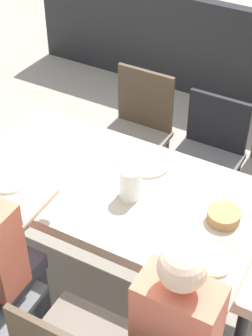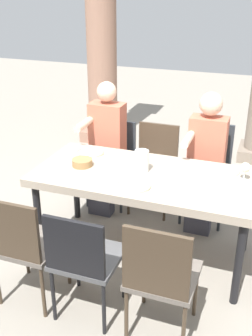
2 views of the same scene
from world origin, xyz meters
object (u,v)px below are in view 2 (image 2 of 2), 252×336
object	(u,v)px
diner_man_white	(205,158)
wine_glass_2	(245,168)
plate_1	(134,186)
chair_mid_south	(83,257)
diner_woman_green	(105,145)
chair_mid_north	(155,160)
dining_table	(145,181)
plate_2	(225,171)
plate_0	(91,153)
chair_west_north	(113,156)
chair_east_south	(161,274)
chair_east_north	(208,167)
chair_west_south	(24,242)
water_pitcher	(142,162)
bread_basket	(82,162)
stone_column_near	(101,41)

from	to	relation	value
diner_man_white	wine_glass_2	bearing A→B (deg)	-52.05
plate_1	chair_mid_south	bearing A→B (deg)	-104.01
diner_woman_green	plate_1	bearing A→B (deg)	-55.53
chair_mid_north	plate_1	world-z (taller)	chair_mid_north
dining_table	plate_2	distance (m)	0.66
plate_0	chair_west_north	bearing A→B (deg)	92.82
dining_table	chair_mid_south	size ratio (longest dim) A/B	2.08
chair_east_south	diner_woman_green	bearing A→B (deg)	123.69
chair_mid_south	plate_2	bearing A→B (deg)	55.30
plate_1	chair_west_north	bearing A→B (deg)	119.23
dining_table	diner_woman_green	xyz separation A→B (m)	(-0.63, 0.65, -0.00)
chair_west_north	plate_0	size ratio (longest dim) A/B	3.63
plate_1	wine_glass_2	distance (m)	0.87
chair_mid_south	diner_woman_green	distance (m)	1.58
diner_woman_green	diner_man_white	distance (m)	1.00
chair_east_north	diner_woman_green	distance (m)	1.04
chair_west_south	chair_mid_north	size ratio (longest dim) A/B	1.03
diner_woman_green	diner_man_white	world-z (taller)	diner_woman_green
chair_west_north	water_pitcher	distance (m)	1.06
chair_west_south	bread_basket	xyz separation A→B (m)	(0.08, 0.82, 0.28)
chair_mid_south	plate_1	distance (m)	0.68
dining_table	bread_basket	bearing A→B (deg)	-176.91
diner_man_white	bread_basket	xyz separation A→B (m)	(-0.92, -0.68, 0.10)
chair_mid_north	chair_east_south	distance (m)	1.78
dining_table	chair_east_north	distance (m)	0.95
plate_0	bread_basket	bearing A→B (deg)	-80.39
stone_column_near	bread_basket	distance (m)	2.81
chair_mid_north	chair_east_south	bearing A→B (deg)	-72.42
chair_west_north	plate_0	world-z (taller)	chair_west_north
bread_basket	diner_woman_green	bearing A→B (deg)	96.58
chair_mid_north	diner_man_white	bearing A→B (deg)	-20.19
diner_man_white	plate_0	world-z (taller)	diner_man_white
diner_man_white	plate_0	bearing A→B (deg)	-157.00
chair_mid_north	water_pitcher	distance (m)	0.88
chair_east_south	bread_basket	size ratio (longest dim) A/B	5.34
wine_glass_2	water_pitcher	size ratio (longest dim) A/B	0.82
chair_mid_north	chair_mid_south	bearing A→B (deg)	-90.00
diner_woman_green	diner_man_white	bearing A→B (deg)	-0.01
chair_mid_south	chair_west_south	bearing A→B (deg)	-179.63
plate_0	stone_column_near	bearing A→B (deg)	110.48
chair_east_south	diner_man_white	xyz separation A→B (m)	(-0.00, 1.50, 0.19)
chair_east_north	wine_glass_2	xyz separation A→B (m)	(0.38, -0.70, 0.35)
chair_mid_north	chair_east_south	size ratio (longest dim) A/B	0.97
stone_column_near	plate_0	world-z (taller)	stone_column_near
diner_woman_green	plate_0	xyz separation A→B (m)	(0.03, -0.41, 0.08)
chair_west_south	bread_basket	world-z (taller)	chair_west_south
chair_west_north	chair_east_south	distance (m)	1.97
plate_2	bread_basket	distance (m)	1.18
bread_basket	plate_0	bearing A→B (deg)	99.61
diner_man_white	bread_basket	distance (m)	1.15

